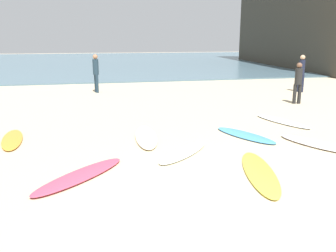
{
  "coord_description": "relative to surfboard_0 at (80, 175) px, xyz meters",
  "views": [
    {
      "loc": [
        -2.82,
        -4.68,
        2.64
      ],
      "look_at": [
        -0.73,
        4.57,
        0.3
      ],
      "focal_mm": 38.51,
      "sensor_mm": 36.0,
      "label": 1
    }
  ],
  "objects": [
    {
      "name": "beachgoer_mid",
      "position": [
        8.55,
        6.27,
        0.88
      ],
      "size": [
        0.34,
        0.32,
        1.66
      ],
      "rotation": [
        0.0,
        0.0,
        2.97
      ],
      "color": "black",
      "rests_on": "ground_plane"
    },
    {
      "name": "surfboard_2",
      "position": [
        6.24,
        3.35,
        -0.0
      ],
      "size": [
        1.09,
        2.28,
        0.08
      ],
      "primitive_type": "ellipsoid",
      "rotation": [
        0.0,
        0.0,
        0.27
      ],
      "color": "white",
      "rests_on": "ground_plane"
    },
    {
      "name": "surfboard_3",
      "position": [
        2.33,
        0.99,
        -0.01
      ],
      "size": [
        1.75,
        1.8,
        0.07
      ],
      "primitive_type": "ellipsoid",
      "rotation": [
        0.0,
        0.0,
        -0.77
      ],
      "color": "silver",
      "rests_on": "ground_plane"
    },
    {
      "name": "surfboard_4",
      "position": [
        1.7,
        2.51,
        0.0
      ],
      "size": [
        0.82,
        2.49,
        0.09
      ],
      "primitive_type": "ellipsoid",
      "rotation": [
        0.0,
        0.0,
        3.04
      ],
      "color": "beige",
      "rests_on": "ground_plane"
    },
    {
      "name": "surfboard_0",
      "position": [
        0.0,
        0.0,
        0.0
      ],
      "size": [
        2.01,
        2.05,
        0.09
      ],
      "primitive_type": "ellipsoid",
      "rotation": [
        0.0,
        0.0,
        2.37
      ],
      "color": "#DA435F",
      "rests_on": "ground_plane"
    },
    {
      "name": "ocean_water",
      "position": [
        3.04,
        34.67,
        -0.0
      ],
      "size": [
        120.0,
        40.0,
        0.08
      ],
      "primitive_type": "cube",
      "color": "slate",
      "rests_on": "ground_plane"
    },
    {
      "name": "beachgoer_far",
      "position": [
        10.53,
        9.14,
        0.97
      ],
      "size": [
        0.37,
        0.37,
        1.81
      ],
      "rotation": [
        0.0,
        0.0,
        5.17
      ],
      "color": "#191E33",
      "rests_on": "ground_plane"
    },
    {
      "name": "surfboard_6",
      "position": [
        5.75,
        0.91,
        0.0
      ],
      "size": [
        1.3,
        2.09,
        0.09
      ],
      "primitive_type": "ellipsoid",
      "rotation": [
        0.0,
        0.0,
        3.52
      ],
      "color": "white",
      "rests_on": "ground_plane"
    },
    {
      "name": "surfboard_7",
      "position": [
        4.38,
        2.07,
        -0.01
      ],
      "size": [
        1.33,
        2.16,
        0.07
      ],
      "primitive_type": "ellipsoid",
      "rotation": [
        0.0,
        0.0,
        3.52
      ],
      "color": "#4B99D4",
      "rests_on": "ground_plane"
    },
    {
      "name": "surfboard_1",
      "position": [
        3.48,
        -0.59,
        -0.01
      ],
      "size": [
        1.23,
        2.6,
        0.06
      ],
      "primitive_type": "ellipsoid",
      "rotation": [
        0.0,
        0.0,
        2.87
      ],
      "color": "yellow",
      "rests_on": "ground_plane"
    },
    {
      "name": "surfboard_5",
      "position": [
        -1.77,
        3.02,
        -0.01
      ],
      "size": [
        0.74,
        2.16,
        0.07
      ],
      "primitive_type": "ellipsoid",
      "rotation": [
        0.0,
        0.0,
        3.25
      ],
      "color": "orange",
      "rests_on": "ground_plane"
    },
    {
      "name": "ground_plane",
      "position": [
        3.04,
        -2.07,
        -0.04
      ],
      "size": [
        120.0,
        120.0,
        0.0
      ],
      "primitive_type": "plane",
      "color": "#C6B28E"
    },
    {
      "name": "beachgoer_near",
      "position": [
        0.68,
        11.18,
        1.0
      ],
      "size": [
        0.35,
        0.35,
        1.85
      ],
      "rotation": [
        0.0,
        0.0,
        1.85
      ],
      "color": "#1E3342",
      "rests_on": "ground_plane"
    }
  ]
}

